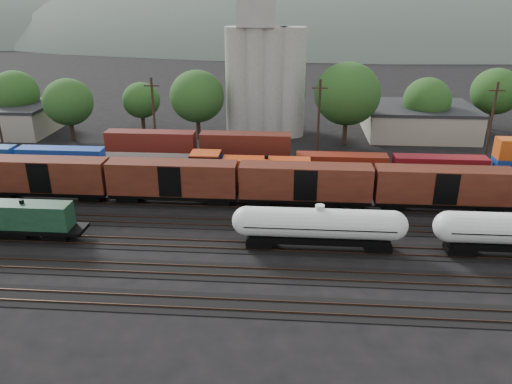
{
  "coord_description": "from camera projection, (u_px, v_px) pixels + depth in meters",
  "views": [
    {
      "loc": [
        8.27,
        -48.46,
        23.65
      ],
      "look_at": [
        4.5,
        2.0,
        3.0
      ],
      "focal_mm": 35.0,
      "sensor_mm": 36.0,
      "label": 1
    }
  ],
  "objects": [
    {
      "name": "ground",
      "position": [
        213.0,
        223.0,
        54.25
      ],
      "size": [
        600.0,
        600.0,
        0.0
      ],
      "primitive_type": "plane",
      "color": "black"
    },
    {
      "name": "tracks",
      "position": [
        213.0,
        223.0,
        54.23
      ],
      "size": [
        180.0,
        33.2,
        0.2
      ],
      "color": "black",
      "rests_on": "ground"
    },
    {
      "name": "container_wall",
      "position": [
        199.0,
        158.0,
        67.5
      ],
      "size": [
        160.68,
        2.6,
        5.8
      ],
      "color": "black",
      "rests_on": "ground"
    },
    {
      "name": "orange_locomotive",
      "position": [
        242.0,
        171.0,
        62.36
      ],
      "size": [
        18.11,
        3.02,
        4.53
      ],
      "color": "black",
      "rests_on": "ground"
    },
    {
      "name": "industrial_sheds",
      "position": [
        283.0,
        122.0,
        85.37
      ],
      "size": [
        119.38,
        17.26,
        5.1
      ],
      "color": "#9E937F",
      "rests_on": "ground"
    },
    {
      "name": "utility_poles",
      "position": [
        235.0,
        119.0,
        72.21
      ],
      "size": [
        122.2,
        0.36,
        12.0
      ],
      "color": "black",
      "rests_on": "ground"
    },
    {
      "name": "boxcar_string",
      "position": [
        238.0,
        181.0,
        57.53
      ],
      "size": [
        153.6,
        2.9,
        4.2
      ],
      "color": "black",
      "rests_on": "ground"
    },
    {
      "name": "grain_silo",
      "position": [
        264.0,
        69.0,
        83.01
      ],
      "size": [
        13.4,
        5.0,
        29.0
      ],
      "color": "#A7A499",
      "rests_on": "ground"
    },
    {
      "name": "tree_band",
      "position": [
        167.0,
        90.0,
        85.39
      ],
      "size": [
        165.7,
        21.34,
        14.46
      ],
      "color": "black",
      "rests_on": "ground"
    },
    {
      "name": "tank_car_a",
      "position": [
        319.0,
        225.0,
        47.88
      ],
      "size": [
        16.83,
        3.01,
        4.41
      ],
      "color": "white",
      "rests_on": "ground"
    },
    {
      "name": "distant_hills",
      "position": [
        320.0,
        68.0,
        300.42
      ],
      "size": [
        860.0,
        286.0,
        130.0
      ],
      "color": "#59665B",
      "rests_on": "ground"
    }
  ]
}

